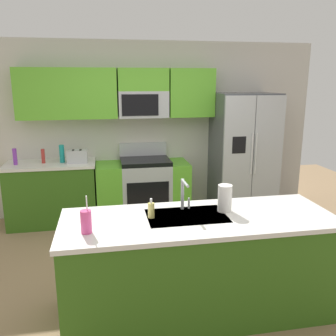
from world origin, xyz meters
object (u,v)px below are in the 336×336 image
at_px(toaster, 77,156).
at_px(sink_faucet, 184,192).
at_px(refrigerator, 243,155).
at_px(bottle_teal, 62,154).
at_px(range_oven, 143,189).
at_px(drink_cup_pink, 86,222).
at_px(soap_dispenser, 151,210).
at_px(paper_towel_roll, 225,198).
at_px(bottle_purple, 15,157).
at_px(pepper_mill, 43,156).

bearing_deg(toaster, sink_faucet, -63.59).
xyz_separation_m(refrigerator, bottle_teal, (-2.68, 0.07, 0.10)).
height_order(range_oven, refrigerator, refrigerator).
bearing_deg(range_oven, drink_cup_pink, -105.77).
bearing_deg(soap_dispenser, paper_towel_roll, 3.36).
xyz_separation_m(sink_faucet, soap_dispenser, (-0.31, -0.13, -0.10)).
distance_m(bottle_teal, bottle_purple, 0.62).
relative_size(refrigerator, sink_faucet, 6.56).
bearing_deg(range_oven, soap_dispenser, -94.62).
height_order(bottle_teal, drink_cup_pink, drink_cup_pink).
xyz_separation_m(bottle_purple, sink_faucet, (1.88, -2.14, 0.05)).
height_order(bottle_teal, paper_towel_roll, bottle_teal).
bearing_deg(bottle_teal, pepper_mill, -179.68).
distance_m(range_oven, refrigerator, 1.62).
distance_m(bottle_purple, soap_dispenser, 2.77).
height_order(toaster, drink_cup_pink, drink_cup_pink).
relative_size(refrigerator, toaster, 6.61).
relative_size(pepper_mill, bottle_purple, 0.89).
height_order(toaster, soap_dispenser, toaster).
distance_m(bottle_purple, sink_faucet, 2.85).
relative_size(range_oven, soap_dispenser, 8.00).
xyz_separation_m(bottle_teal, drink_cup_pink, (0.43, -2.52, -0.03)).
bearing_deg(pepper_mill, drink_cup_pink, -74.85).
height_order(refrigerator, sink_faucet, refrigerator).
height_order(bottle_teal, bottle_purple, bottle_teal).
relative_size(bottle_teal, soap_dispenser, 1.47).
bearing_deg(bottle_purple, sink_faucet, -48.66).
height_order(soap_dispenser, paper_towel_roll, paper_towel_roll).
bearing_deg(paper_towel_roll, bottle_teal, 125.43).
height_order(bottle_purple, paper_towel_roll, paper_towel_roll).
relative_size(toaster, soap_dispenser, 1.65).
bearing_deg(bottle_teal, sink_faucet, -59.81).
bearing_deg(sink_faucet, refrigerator, 56.04).
xyz_separation_m(refrigerator, bottle_purple, (-3.30, 0.04, 0.09)).
relative_size(bottle_purple, sink_faucet, 0.80).
xyz_separation_m(toaster, sink_faucet, (1.05, -2.12, 0.08)).
distance_m(sink_faucet, paper_towel_roll, 0.37).
bearing_deg(paper_towel_roll, pepper_mill, 129.51).
bearing_deg(bottle_teal, drink_cup_pink, -80.38).
xyz_separation_m(range_oven, toaster, (-0.93, -0.05, 0.55)).
xyz_separation_m(bottle_teal, bottle_purple, (-0.62, -0.03, -0.01)).
relative_size(soap_dispenser, paper_towel_roll, 0.71).
bearing_deg(pepper_mill, paper_towel_roll, -50.49).
relative_size(range_oven, sink_faucet, 4.82).
relative_size(sink_faucet, drink_cup_pink, 0.94).
bearing_deg(refrigerator, paper_towel_roll, -115.89).
distance_m(refrigerator, pepper_mill, 2.94).
bearing_deg(refrigerator, range_oven, 177.33).
height_order(bottle_purple, sink_faucet, sink_faucet).
bearing_deg(drink_cup_pink, soap_dispenser, 22.26).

